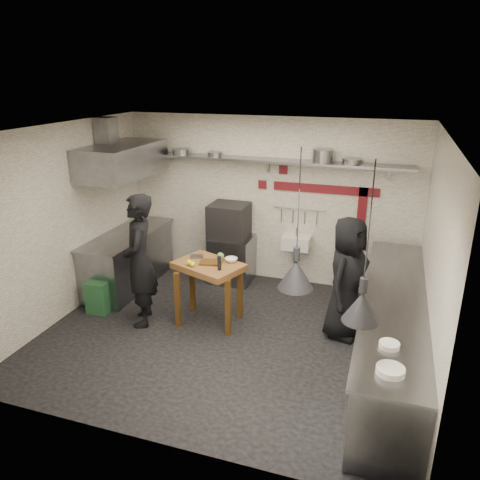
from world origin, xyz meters
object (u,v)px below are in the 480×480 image
(oven_stand, at_px, (232,259))
(prep_table, at_px, (209,293))
(chef_left, at_px, (139,261))
(chef_right, at_px, (347,278))
(green_bin, at_px, (100,296))
(combi_oven, at_px, (229,221))

(oven_stand, relative_size, prep_table, 0.87)
(oven_stand, height_order, chef_left, chef_left)
(chef_left, bearing_deg, prep_table, 84.38)
(oven_stand, distance_m, chef_right, 2.44)
(prep_table, bearing_deg, green_bin, -151.67)
(green_bin, bearing_deg, chef_right, 7.59)
(combi_oven, xyz_separation_m, green_bin, (-1.49, -1.69, -0.84))
(combi_oven, height_order, prep_table, combi_oven)
(green_bin, relative_size, prep_table, 0.54)
(oven_stand, height_order, green_bin, oven_stand)
(combi_oven, bearing_deg, chef_left, -111.62)
(prep_table, height_order, chef_left, chef_left)
(chef_right, bearing_deg, prep_table, 114.98)
(combi_oven, distance_m, prep_table, 1.61)
(prep_table, distance_m, chef_right, 1.95)
(green_bin, relative_size, chef_left, 0.26)
(chef_right, bearing_deg, green_bin, 115.07)
(combi_oven, xyz_separation_m, chef_left, (-0.71, -1.77, -0.13))
(green_bin, xyz_separation_m, chef_left, (0.79, -0.08, 0.71))
(chef_left, bearing_deg, chef_right, 77.07)
(prep_table, height_order, chef_right, chef_right)
(green_bin, xyz_separation_m, prep_table, (1.70, 0.23, 0.21))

